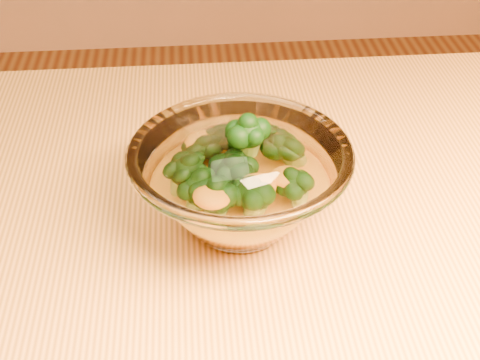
# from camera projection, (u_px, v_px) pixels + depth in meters

# --- Properties ---
(glass_bowl) EXTENTS (0.18, 0.18, 0.08)m
(glass_bowl) POSITION_uv_depth(u_px,v_px,m) (240.00, 184.00, 0.56)
(glass_bowl) COLOR white
(glass_bowl) RESTS_ON table
(cheese_sauce) EXTENTS (0.11, 0.11, 0.03)m
(cheese_sauce) POSITION_uv_depth(u_px,v_px,m) (240.00, 200.00, 0.57)
(cheese_sauce) COLOR orange
(cheese_sauce) RESTS_ON glass_bowl
(broccoli_heap) EXTENTS (0.11, 0.11, 0.07)m
(broccoli_heap) POSITION_uv_depth(u_px,v_px,m) (237.00, 171.00, 0.55)
(broccoli_heap) COLOR black
(broccoli_heap) RESTS_ON cheese_sauce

